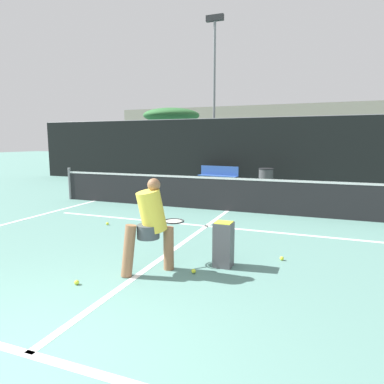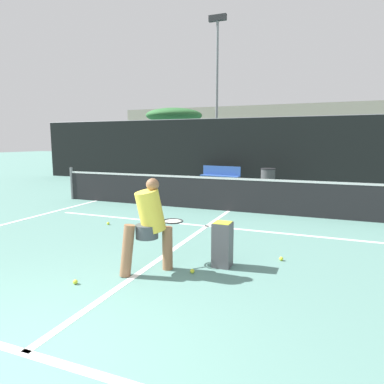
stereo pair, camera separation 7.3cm
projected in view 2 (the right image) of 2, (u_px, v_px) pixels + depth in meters
court_baseline_near at (24, 353)px, 3.18m from camera, size 11.00×0.10×0.01m
court_service_line at (207, 226)px, 7.91m from camera, size 8.25×0.10×0.01m
court_center_mark at (178, 246)px, 6.40m from camera, size 0.10×7.02×0.01m
court_sideline_left at (3, 225)px, 8.05m from camera, size 0.10×8.02×0.01m
net at (229, 193)px, 9.55m from camera, size 11.09×0.09×1.07m
fence_back at (266, 152)px, 14.88m from camera, size 24.00×0.06×2.98m
player_practicing at (150, 223)px, 5.05m from camera, size 0.76×1.15×1.42m
tennis_ball_scattered_0 at (75, 282)px, 4.70m from camera, size 0.07×0.07×0.07m
tennis_ball_scattered_2 at (192, 271)px, 5.09m from camera, size 0.07×0.07×0.07m
tennis_ball_scattered_3 at (108, 223)px, 8.04m from camera, size 0.07×0.07×0.07m
tennis_ball_scattered_4 at (281, 259)px, 5.63m from camera, size 0.07×0.07×0.07m
ball_hopper at (222, 243)px, 5.33m from camera, size 0.28×0.28×0.71m
courtside_bench at (220, 175)px, 15.01m from camera, size 1.83×0.63×0.86m
trash_bin at (268, 179)px, 13.94m from camera, size 0.60×0.60×0.85m
parked_car at (225, 167)px, 18.47m from camera, size 1.65×3.91×1.33m
floodlight_mast at (217, 76)px, 21.18m from camera, size 1.10×0.24×9.51m
tree_west at (174, 116)px, 21.19m from camera, size 3.48×3.48×3.97m
building_far at (301, 134)px, 31.90m from camera, size 36.00×2.40×5.27m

